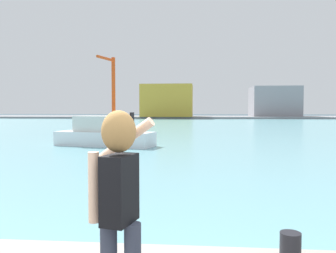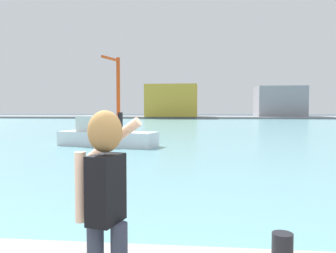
# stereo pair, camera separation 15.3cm
# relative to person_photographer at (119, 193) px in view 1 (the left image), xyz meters

# --- Properties ---
(ground_plane) EXTENTS (220.00, 220.00, 0.00)m
(ground_plane) POSITION_rel_person_photographer_xyz_m (0.00, 49.64, -1.67)
(ground_plane) COLOR #334751
(harbor_water) EXTENTS (140.00, 100.00, 0.02)m
(harbor_water) POSITION_rel_person_photographer_xyz_m (0.00, 51.64, -1.66)
(harbor_water) COLOR #6BA8B2
(harbor_water) RESTS_ON ground_plane
(far_shore_dock) EXTENTS (140.00, 20.00, 0.49)m
(far_shore_dock) POSITION_rel_person_photographer_xyz_m (0.00, 91.64, -1.42)
(far_shore_dock) COLOR gray
(far_shore_dock) RESTS_ON ground_plane
(person_photographer) EXTENTS (0.53, 0.57, 1.74)m
(person_photographer) POSITION_rel_person_photographer_xyz_m (0.00, 0.00, 0.00)
(person_photographer) COLOR #2D3342
(person_photographer) RESTS_ON quay_promenade
(harbor_bollard) EXTENTS (0.23, 0.23, 0.37)m
(harbor_bollard) POSITION_rel_person_photographer_xyz_m (1.67, 1.18, -0.88)
(harbor_bollard) COLOR black
(harbor_bollard) RESTS_ON quay_promenade
(boat_moored) EXTENTS (6.61, 3.31, 1.90)m
(boat_moored) POSITION_rel_person_photographer_xyz_m (-5.47, 18.87, -0.98)
(boat_moored) COLOR white
(boat_moored) RESTS_ON harbor_water
(warehouse_left) EXTENTS (12.81, 9.19, 8.06)m
(warehouse_left) POSITION_rel_person_photographer_xyz_m (-7.36, 85.82, 2.85)
(warehouse_left) COLOR gold
(warehouse_left) RESTS_ON far_shore_dock
(warehouse_right) EXTENTS (12.03, 10.64, 7.76)m
(warehouse_right) POSITION_rel_person_photographer_xyz_m (20.56, 91.75, 2.70)
(warehouse_right) COLOR gray
(warehouse_right) RESTS_ON far_shore_dock
(port_crane) EXTENTS (2.89, 8.32, 15.62)m
(port_crane) POSITION_rel_person_photographer_xyz_m (-22.24, 88.09, 8.04)
(port_crane) COLOR #D84C19
(port_crane) RESTS_ON far_shore_dock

